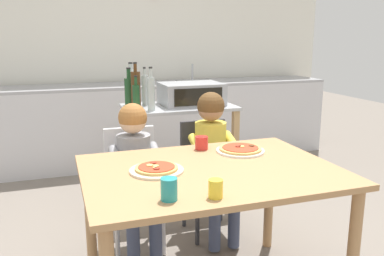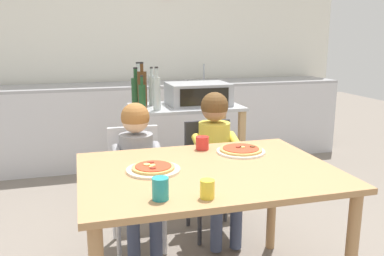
% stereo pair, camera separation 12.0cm
% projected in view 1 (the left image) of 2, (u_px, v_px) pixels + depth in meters
% --- Properties ---
extents(ground_plane, '(12.00, 12.00, 0.00)m').
position_uv_depth(ground_plane, '(157.00, 211.00, 3.37)').
color(ground_plane, slate).
extents(back_wall_tiled, '(5.38, 0.14, 2.70)m').
position_uv_depth(back_wall_tiled, '(117.00, 43.00, 4.79)').
color(back_wall_tiled, white).
rests_on(back_wall_tiled, ground).
extents(kitchen_counter, '(4.84, 0.60, 1.10)m').
position_uv_depth(kitchen_counter, '(126.00, 124.00, 4.61)').
color(kitchen_counter, silver).
rests_on(kitchen_counter, ground).
extents(kitchen_island_cart, '(0.91, 0.54, 0.86)m').
position_uv_depth(kitchen_island_cart, '(179.00, 140.00, 3.42)').
color(kitchen_island_cart, '#B7BABF').
rests_on(kitchen_island_cart, ground).
extents(toaster_oven, '(0.50, 0.38, 0.18)m').
position_uv_depth(toaster_oven, '(191.00, 94.00, 3.39)').
color(toaster_oven, '#999BA0').
rests_on(toaster_oven, kitchen_island_cart).
extents(bottle_dark_olive_oil, '(0.07, 0.07, 0.35)m').
position_uv_depth(bottle_dark_olive_oil, '(131.00, 86.00, 3.41)').
color(bottle_dark_olive_oil, '#ADB7B2').
rests_on(bottle_dark_olive_oil, kitchen_island_cart).
extents(bottle_squat_spirits, '(0.07, 0.07, 0.36)m').
position_uv_depth(bottle_squat_spirits, '(136.00, 89.00, 3.19)').
color(bottle_squat_spirits, '#4C2D14').
rests_on(bottle_squat_spirits, kitchen_island_cart).
extents(bottle_tall_green_wine, '(0.05, 0.05, 0.27)m').
position_uv_depth(bottle_tall_green_wine, '(136.00, 97.00, 3.11)').
color(bottle_tall_green_wine, '#1E4723').
rests_on(bottle_tall_green_wine, kitchen_island_cart).
extents(bottle_slim_sauce, '(0.06, 0.06, 0.34)m').
position_uv_depth(bottle_slim_sauce, '(151.00, 93.00, 3.10)').
color(bottle_slim_sauce, '#ADB7B2').
rests_on(bottle_slim_sauce, kitchen_island_cart).
extents(bottle_brown_beer, '(0.07, 0.07, 0.32)m').
position_uv_depth(bottle_brown_beer, '(129.00, 91.00, 3.27)').
color(bottle_brown_beer, '#1E4723').
rests_on(bottle_brown_beer, kitchen_island_cart).
extents(bottle_clear_vinegar, '(0.05, 0.05, 0.32)m').
position_uv_depth(bottle_clear_vinegar, '(145.00, 90.00, 3.33)').
color(bottle_clear_vinegar, '#ADB7B2').
rests_on(bottle_clear_vinegar, kitchen_island_cart).
extents(dining_table, '(1.30, 0.94, 0.76)m').
position_uv_depth(dining_table, '(210.00, 186.00, 2.12)').
color(dining_table, '#AD7F51').
rests_on(dining_table, ground).
extents(dining_chair_left, '(0.36, 0.36, 0.81)m').
position_uv_depth(dining_chair_left, '(133.00, 179.00, 2.74)').
color(dining_chair_left, silver).
rests_on(dining_chair_left, ground).
extents(dining_chair_right, '(0.36, 0.36, 0.81)m').
position_uv_depth(dining_chair_right, '(207.00, 168.00, 2.96)').
color(dining_chair_right, '#333338').
rests_on(dining_chair_right, ground).
extents(child_in_grey_shirt, '(0.32, 0.42, 0.99)m').
position_uv_depth(child_in_grey_shirt, '(136.00, 162.00, 2.59)').
color(child_in_grey_shirt, '#424C6B').
rests_on(child_in_grey_shirt, ground).
extents(child_in_yellow_shirt, '(0.32, 0.42, 1.03)m').
position_uv_depth(child_in_yellow_shirt, '(214.00, 148.00, 2.81)').
color(child_in_yellow_shirt, '#424C6B').
rests_on(child_in_yellow_shirt, ground).
extents(pizza_plate_cream, '(0.27, 0.27, 0.03)m').
position_uv_depth(pizza_plate_cream, '(157.00, 169.00, 2.04)').
color(pizza_plate_cream, beige).
rests_on(pizza_plate_cream, dining_table).
extents(pizza_plate_white, '(0.28, 0.28, 0.03)m').
position_uv_depth(pizza_plate_white, '(240.00, 150.00, 2.39)').
color(pizza_plate_white, white).
rests_on(pizza_plate_white, dining_table).
extents(drinking_cup_red, '(0.08, 0.08, 0.08)m').
position_uv_depth(drinking_cup_red, '(202.00, 143.00, 2.44)').
color(drinking_cup_red, red).
rests_on(drinking_cup_red, dining_table).
extents(drinking_cup_teal, '(0.07, 0.07, 0.10)m').
position_uv_depth(drinking_cup_teal, '(169.00, 189.00, 1.68)').
color(drinking_cup_teal, teal).
rests_on(drinking_cup_teal, dining_table).
extents(drinking_cup_yellow, '(0.06, 0.06, 0.08)m').
position_uv_depth(drinking_cup_yellow, '(216.00, 189.00, 1.71)').
color(drinking_cup_yellow, yellow).
rests_on(drinking_cup_yellow, dining_table).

